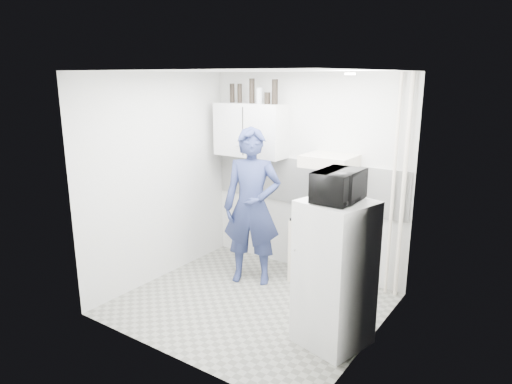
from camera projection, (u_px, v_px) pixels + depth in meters
The scene contains 23 objects.
floor at pixel (251, 304), 5.26m from camera, with size 2.80×2.80×0.00m, color gray.
ceiling at pixel (250, 71), 4.62m from camera, with size 2.80×2.80×0.00m, color white.
wall_back at pixel (306, 175), 5.94m from camera, with size 2.80×2.80×0.00m, color beige.
wall_left at pixel (159, 179), 5.71m from camera, with size 2.60×2.60×0.00m, color beige.
wall_right at pixel (375, 217), 4.17m from camera, with size 2.60×2.60×0.00m, color beige.
person at pixel (252, 207), 5.63m from camera, with size 0.71×0.47×1.96m, color navy.
stove at pixel (315, 250), 5.79m from camera, with size 0.51×0.51×0.82m, color beige.
fridge at pixel (335, 274), 4.35m from camera, with size 0.60×0.60×1.44m, color white.
stove_top at pixel (316, 218), 5.69m from camera, with size 0.49×0.49×0.03m, color black.
saucepan at pixel (324, 214), 5.64m from camera, with size 0.16×0.16×0.09m, color silver.
microwave at pixel (339, 186), 4.13m from camera, with size 0.35×0.52×0.29m, color black.
bottle_b at pixel (232, 93), 6.12m from camera, with size 0.07×0.07×0.25m, color black.
bottle_c at pixel (240, 93), 6.05m from camera, with size 0.06×0.06×0.25m, color black.
bottle_d at pixel (252, 91), 5.93m from camera, with size 0.07×0.07×0.32m, color black.
canister_a at pixel (259, 96), 5.88m from camera, with size 0.08×0.08×0.20m, color #B2B7BC.
canister_b at pixel (267, 98), 5.82m from camera, with size 0.08×0.08×0.15m, color black.
bottle_e at pixel (275, 92), 5.74m from camera, with size 0.08×0.08×0.31m, color black.
upper_cabinet at pixel (251, 130), 6.07m from camera, with size 1.00×0.35×0.70m, color white.
range_hood at pixel (329, 161), 5.42m from camera, with size 0.60×0.50×0.14m, color beige.
backsplash at pixel (305, 182), 5.95m from camera, with size 2.74×0.03×0.60m, color white.
pipe_a at pixel (404, 190), 5.16m from camera, with size 0.05×0.05×2.60m, color beige.
pipe_b at pixel (393, 188), 5.22m from camera, with size 0.04×0.04×2.60m, color beige.
ceiling_spot_fixture at pixel (350, 74), 4.23m from camera, with size 0.10×0.10×0.02m, color white.
Camera 1 is at (2.75, -3.90, 2.55)m, focal length 32.00 mm.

